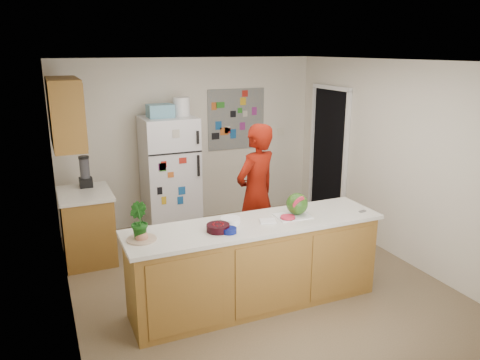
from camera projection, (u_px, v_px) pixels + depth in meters
name	position (u px, v px, depth m)	size (l,w,h in m)	color
floor	(252.00, 280.00, 5.52)	(4.00, 4.50, 0.02)	brown
wall_back	(191.00, 141.00, 7.17)	(4.00, 0.02, 2.50)	beige
wall_left	(60.00, 200.00, 4.41)	(0.02, 4.50, 2.50)	beige
wall_right	(396.00, 161.00, 5.95)	(0.02, 4.50, 2.50)	beige
ceiling	(254.00, 60.00, 4.83)	(4.00, 4.50, 0.02)	white
doorway	(329.00, 155.00, 7.28)	(0.03, 0.85, 2.04)	black
peninsula_base	(255.00, 266.00, 4.88)	(2.60, 0.62, 0.88)	brown
peninsula_top	(256.00, 224.00, 4.75)	(2.68, 0.70, 0.04)	silver
side_counter_base	(88.00, 227.00, 5.94)	(0.60, 0.80, 0.86)	brown
side_counter_top	(84.00, 194.00, 5.82)	(0.64, 0.84, 0.04)	silver
upper_cabinets	(65.00, 113.00, 5.45)	(0.35, 1.00, 0.80)	brown
refrigerator	(170.00, 175.00, 6.77)	(0.75, 0.70, 1.70)	silver
fridge_top_bin	(160.00, 111.00, 6.48)	(0.35, 0.28, 0.18)	#5999B2
photo_collage	(236.00, 119.00, 7.36)	(0.95, 0.01, 0.95)	slate
person	(256.00, 194.00, 5.79)	(0.64, 0.42, 1.77)	#6F1005
blender_appliance	(85.00, 173.00, 5.99)	(0.12, 0.12, 0.38)	black
cutting_board	(293.00, 216.00, 4.92)	(0.35, 0.27, 0.01)	white
watermelon	(297.00, 204.00, 4.92)	(0.23, 0.23, 0.23)	#2C5A19
watermelon_slice	(288.00, 217.00, 4.83)	(0.15, 0.15, 0.02)	#E93735
cherry_bowl	(218.00, 228.00, 4.52)	(0.23, 0.23, 0.07)	black
white_bowl	(230.00, 221.00, 4.71)	(0.20, 0.20, 0.06)	silver
cobalt_bowl	(229.00, 230.00, 4.48)	(0.14, 0.14, 0.05)	#08125B
plate	(142.00, 239.00, 4.31)	(0.28, 0.28, 0.02)	#B9A78D
paper_towel	(268.00, 221.00, 4.76)	(0.16, 0.14, 0.02)	white
keys	(362.00, 211.00, 5.06)	(0.08, 0.04, 0.01)	gray
potted_plant	(138.00, 221.00, 4.30)	(0.19, 0.15, 0.35)	#113C10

